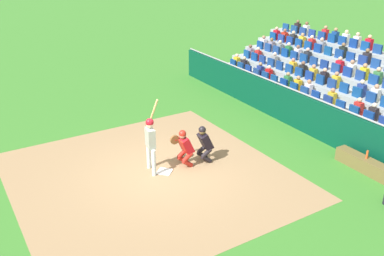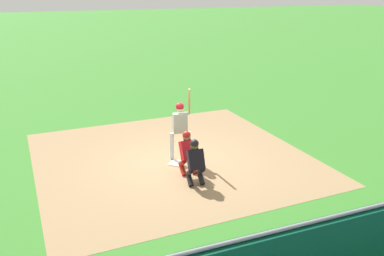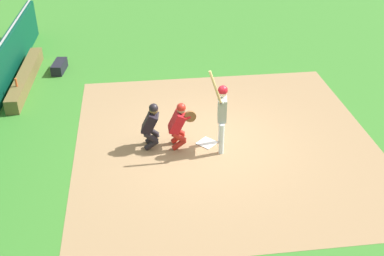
{
  "view_description": "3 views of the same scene",
  "coord_description": "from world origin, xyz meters",
  "px_view_note": "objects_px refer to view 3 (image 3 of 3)",
  "views": [
    {
      "loc": [
        -10.56,
        5.07,
        6.6
      ],
      "look_at": [
        -0.19,
        -0.89,
        1.38
      ],
      "focal_mm": 39.76,
      "sensor_mm": 36.0,
      "label": 1
    },
    {
      "loc": [
        -3.84,
        -10.75,
        5.13
      ],
      "look_at": [
        0.38,
        -0.27,
        1.18
      ],
      "focal_mm": 38.43,
      "sensor_mm": 36.0,
      "label": 2
    },
    {
      "loc": [
        10.64,
        -1.43,
        6.99
      ],
      "look_at": [
        0.59,
        -0.46,
        0.86
      ],
      "focal_mm": 44.98,
      "sensor_mm": 36.0,
      "label": 3
    }
  ],
  "objects_px": {
    "catcher_crouching": "(179,123)",
    "home_plate_umpire": "(151,123)",
    "home_plate_marker": "(207,143)",
    "equipment_duffel_bag": "(59,67)",
    "dugout_bench": "(26,78)",
    "batter_at_plate": "(222,110)",
    "water_bottle_on_bench": "(16,82)"
  },
  "relations": [
    {
      "from": "home_plate_umpire",
      "to": "water_bottle_on_bench",
      "type": "height_order",
      "value": "home_plate_umpire"
    },
    {
      "from": "batter_at_plate",
      "to": "equipment_duffel_bag",
      "type": "relative_size",
      "value": 2.43
    },
    {
      "from": "home_plate_umpire",
      "to": "equipment_duffel_bag",
      "type": "height_order",
      "value": "home_plate_umpire"
    },
    {
      "from": "home_plate_marker",
      "to": "water_bottle_on_bench",
      "type": "xyz_separation_m",
      "value": [
        -3.08,
        -5.51,
        0.56
      ]
    },
    {
      "from": "dugout_bench",
      "to": "equipment_duffel_bag",
      "type": "height_order",
      "value": "dugout_bench"
    },
    {
      "from": "batter_at_plate",
      "to": "dugout_bench",
      "type": "distance_m",
      "value": 7.35
    },
    {
      "from": "catcher_crouching",
      "to": "dugout_bench",
      "type": "xyz_separation_m",
      "value": [
        -4.21,
        -4.76,
        -0.49
      ]
    },
    {
      "from": "catcher_crouching",
      "to": "water_bottle_on_bench",
      "type": "distance_m",
      "value": 5.71
    },
    {
      "from": "batter_at_plate",
      "to": "home_plate_umpire",
      "type": "bearing_deg",
      "value": -97.72
    },
    {
      "from": "home_plate_marker",
      "to": "dugout_bench",
      "type": "height_order",
      "value": "dugout_bench"
    },
    {
      "from": "catcher_crouching",
      "to": "equipment_duffel_bag",
      "type": "height_order",
      "value": "catcher_crouching"
    },
    {
      "from": "home_plate_marker",
      "to": "equipment_duffel_bag",
      "type": "height_order",
      "value": "equipment_duffel_bag"
    },
    {
      "from": "batter_at_plate",
      "to": "home_plate_umpire",
      "type": "distance_m",
      "value": 1.85
    },
    {
      "from": "home_plate_marker",
      "to": "equipment_duffel_bag",
      "type": "bearing_deg",
      "value": -138.21
    },
    {
      "from": "home_plate_marker",
      "to": "water_bottle_on_bench",
      "type": "height_order",
      "value": "water_bottle_on_bench"
    },
    {
      "from": "water_bottle_on_bench",
      "to": "equipment_duffel_bag",
      "type": "distance_m",
      "value": 2.26
    },
    {
      "from": "batter_at_plate",
      "to": "home_plate_marker",
      "type": "bearing_deg",
      "value": -125.79
    },
    {
      "from": "batter_at_plate",
      "to": "equipment_duffel_bag",
      "type": "bearing_deg",
      "value": -137.51
    },
    {
      "from": "batter_at_plate",
      "to": "water_bottle_on_bench",
      "type": "xyz_separation_m",
      "value": [
        -3.31,
        -5.84,
        -0.55
      ]
    },
    {
      "from": "dugout_bench",
      "to": "batter_at_plate",
      "type": "bearing_deg",
      "value": 52.97
    },
    {
      "from": "dugout_bench",
      "to": "equipment_duffel_bag",
      "type": "relative_size",
      "value": 4.46
    },
    {
      "from": "home_plate_umpire",
      "to": "equipment_duffel_bag",
      "type": "relative_size",
      "value": 1.36
    },
    {
      "from": "catcher_crouching",
      "to": "home_plate_umpire",
      "type": "height_order",
      "value": "catcher_crouching"
    },
    {
      "from": "home_plate_umpire",
      "to": "water_bottle_on_bench",
      "type": "relative_size",
      "value": 4.83
    },
    {
      "from": "water_bottle_on_bench",
      "to": "equipment_duffel_bag",
      "type": "bearing_deg",
      "value": 154.18
    },
    {
      "from": "batter_at_plate",
      "to": "catcher_crouching",
      "type": "distance_m",
      "value": 1.16
    },
    {
      "from": "water_bottle_on_bench",
      "to": "dugout_bench",
      "type": "bearing_deg",
      "value": 179.27
    },
    {
      "from": "dugout_bench",
      "to": "water_bottle_on_bench",
      "type": "xyz_separation_m",
      "value": [
        1.08,
        -0.01,
        0.35
      ]
    },
    {
      "from": "batter_at_plate",
      "to": "dugout_bench",
      "type": "bearing_deg",
      "value": -127.03
    },
    {
      "from": "catcher_crouching",
      "to": "home_plate_umpire",
      "type": "bearing_deg",
      "value": -94.78
    },
    {
      "from": "catcher_crouching",
      "to": "home_plate_umpire",
      "type": "xyz_separation_m",
      "value": [
        -0.06,
        -0.71,
        -0.02
      ]
    },
    {
      "from": "home_plate_marker",
      "to": "dugout_bench",
      "type": "xyz_separation_m",
      "value": [
        -4.16,
        -5.49,
        0.2
      ]
    }
  ]
}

